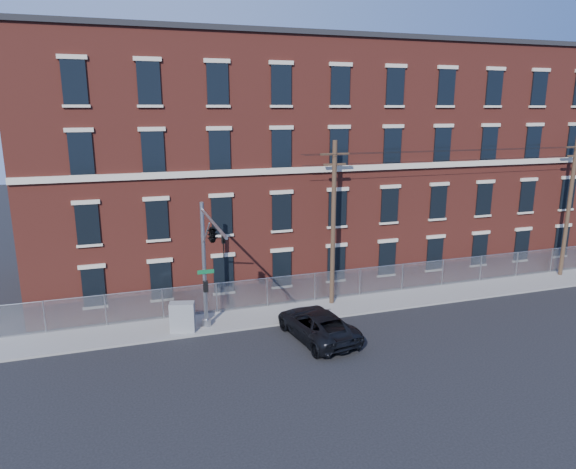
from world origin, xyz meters
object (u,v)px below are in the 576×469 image
(pickup_truck, at_px, (317,324))
(utility_cabinet, at_px, (182,317))
(utility_pole_near, at_px, (333,221))
(traffic_signal_mast, at_px, (210,245))

(pickup_truck, height_order, utility_cabinet, utility_cabinet)
(utility_pole_near, relative_size, utility_cabinet, 6.10)
(utility_cabinet, bearing_deg, traffic_signal_mast, -42.86)
(traffic_signal_mast, bearing_deg, utility_pole_near, 23.14)
(traffic_signal_mast, xyz_separation_m, utility_pole_near, (8.00, 3.42, -0.05))
(utility_pole_near, distance_m, pickup_truck, 6.75)
(utility_pole_near, bearing_deg, utility_cabinet, -171.47)
(traffic_signal_mast, height_order, utility_cabinet, traffic_signal_mast)
(utility_pole_near, xyz_separation_m, pickup_truck, (-2.62, -4.22, -4.56))
(utility_pole_near, bearing_deg, pickup_truck, -121.83)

